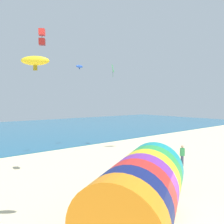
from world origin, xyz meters
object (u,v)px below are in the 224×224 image
Objects in this scene: kite_blue_parafoil at (79,66)px; bystander_near_water at (182,155)px; giant_inflatable_tube at (141,192)px; kite_red_box at (42,37)px; bystander_mid_beach at (157,154)px; kite_yellow_parafoil at (35,61)px; cooler_box at (162,190)px; kite_handler at (159,173)px; kite_green_diamond at (113,69)px.

bystander_near_water is at bearing -71.88° from kite_blue_parafoil.
bystander_near_water is (9.50, 4.16, -0.67)m from giant_inflatable_tube.
bystander_mid_beach is at bearing -8.83° from kite_red_box.
kite_yellow_parafoil is 1.12× the size of kite_blue_parafoil.
kite_red_box is (2.59, 5.97, 2.68)m from kite_yellow_parafoil.
bystander_near_water is at bearing 22.83° from cooler_box.
giant_inflatable_tube reaches higher than bystander_mid_beach.
kite_red_box is at bearing 66.54° from kite_yellow_parafoil.
bystander_near_water is 1.06× the size of bystander_mid_beach.
kite_blue_parafoil is at bearing 108.12° from bystander_near_water.
cooler_box is (-0.84, -0.92, -0.63)m from kite_handler.
kite_red_box reaches higher than bystander_mid_beach.
kite_handler is 13.91m from kite_green_diamond.
bystander_mid_beach is at bearing -75.09° from kite_blue_parafoil.
kite_handler is at bearing -112.95° from kite_green_diamond.
kite_handler is at bearing -39.60° from kite_red_box.
kite_blue_parafoil reaches higher than kite_handler.
bystander_near_water is 3.46× the size of cooler_box.
kite_green_diamond is at bearing 55.48° from giant_inflatable_tube.
kite_yellow_parafoil is at bearing -125.85° from kite_blue_parafoil.
kite_blue_parafoil is 1.92× the size of cooler_box.
bystander_near_water reaches higher than cooler_box.
kite_yellow_parafoil reaches higher than bystander_near_water.
kite_yellow_parafoil reaches higher than bystander_mid_beach.
kite_green_diamond is 10.81m from bystander_mid_beach.
kite_red_box is at bearing 162.98° from bystander_near_water.
giant_inflatable_tube is at bearing -149.79° from kite_handler.
cooler_box is at bearing -114.87° from kite_green_diamond.
kite_green_diamond is 0.78× the size of bystander_near_water.
kite_red_box reaches higher than kite_handler.
kite_green_diamond is 3.80m from kite_blue_parafoil.
bystander_mid_beach is (2.46, -9.23, -8.66)m from kite_blue_parafoil.
giant_inflatable_tube reaches higher than bystander_near_water.
cooler_box is at bearing -99.36° from kite_blue_parafoil.
cooler_box is (-4.69, -4.29, -0.69)m from bystander_mid_beach.
kite_red_box is (-7.30, -7.72, 0.21)m from kite_blue_parafoil.
kite_blue_parafoil is 0.92× the size of kite_red_box.
kite_blue_parafoil reaches higher than bystander_mid_beach.
kite_red_box reaches higher than kite_yellow_parafoil.
bystander_near_water is 2.16m from bystander_mid_beach.
kite_handler is at bearing 7.28° from kite_yellow_parafoil.
bystander_mid_beach is at bearing 42.46° from cooler_box.
cooler_box is (7.66, 0.17, -6.87)m from kite_yellow_parafoil.
kite_green_diamond is 11.52m from kite_red_box.
giant_inflatable_tube is 6.77× the size of kite_yellow_parafoil.
kite_yellow_parafoil is (-4.01, 1.53, 5.45)m from giant_inflatable_tube.
cooler_box is (-2.23, -13.52, -9.35)m from kite_blue_parafoil.
bystander_near_water is (3.62, -11.06, -8.60)m from kite_blue_parafoil.
bystander_near_water is at bearing 11.01° from kite_yellow_parafoil.
kite_blue_parafoil is at bearing 80.64° from cooler_box.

